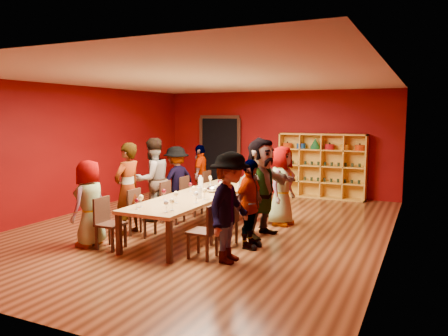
# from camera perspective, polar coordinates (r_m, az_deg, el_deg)

# --- Properties ---
(room_shell) EXTENTS (7.10, 9.10, 3.04)m
(room_shell) POSITION_cam_1_polar(r_m,az_deg,el_deg) (8.82, -2.40, 1.69)
(room_shell) COLOR #532C16
(room_shell) RESTS_ON ground
(tasting_table) EXTENTS (1.10, 4.50, 0.75)m
(tasting_table) POSITION_cam_1_polar(r_m,az_deg,el_deg) (8.93, -2.38, -3.44)
(tasting_table) COLOR tan
(tasting_table) RESTS_ON ground
(doorway) EXTENTS (1.40, 0.17, 2.30)m
(doorway) POSITION_cam_1_polar(r_m,az_deg,el_deg) (13.60, -0.45, 1.94)
(doorway) COLOR black
(doorway) RESTS_ON ground
(shelving_unit) EXTENTS (2.40, 0.40, 1.80)m
(shelving_unit) POSITION_cam_1_polar(r_m,az_deg,el_deg) (12.46, 12.68, 0.67)
(shelving_unit) COLOR gold
(shelving_unit) RESTS_ON ground
(chair_person_left_0) EXTENTS (0.42, 0.42, 0.89)m
(chair_person_left_0) POSITION_cam_1_polar(r_m,az_deg,el_deg) (7.87, -15.04, -6.59)
(chair_person_left_0) COLOR black
(chair_person_left_0) RESTS_ON ground
(person_left_0) EXTENTS (0.45, 0.77, 1.52)m
(person_left_0) POSITION_cam_1_polar(r_m,az_deg,el_deg) (8.06, -17.18, -4.41)
(person_left_0) COLOR #141838
(person_left_0) RESTS_ON ground
(chair_person_left_1) EXTENTS (0.42, 0.42, 0.89)m
(chair_person_left_1) POSITION_cam_1_polar(r_m,az_deg,el_deg) (8.58, -11.04, -5.37)
(chair_person_left_1) COLOR black
(chair_person_left_1) RESTS_ON ground
(person_left_1) EXTENTS (0.51, 0.67, 1.78)m
(person_left_1) POSITION_cam_1_polar(r_m,az_deg,el_deg) (8.66, -12.47, -2.63)
(person_left_1) COLOR #121732
(person_left_1) RESTS_ON ground
(chair_person_left_2) EXTENTS (0.42, 0.42, 0.89)m
(chair_person_left_2) POSITION_cam_1_polar(r_m,az_deg,el_deg) (9.47, -7.08, -4.14)
(chair_person_left_2) COLOR black
(chair_person_left_2) RESTS_ON ground
(person_left_2) EXTENTS (0.79, 1.00, 1.81)m
(person_left_2) POSITION_cam_1_polar(r_m,az_deg,el_deg) (9.64, -9.31, -1.50)
(person_left_2) COLOR white
(person_left_2) RESTS_ON ground
(chair_person_left_3) EXTENTS (0.42, 0.42, 0.89)m
(chair_person_left_3) POSITION_cam_1_polar(r_m,az_deg,el_deg) (10.15, -4.64, -3.36)
(chair_person_left_3) COLOR black
(chair_person_left_3) RESTS_ON ground
(person_left_3) EXTENTS (0.74, 1.11, 1.58)m
(person_left_3) POSITION_cam_1_polar(r_m,az_deg,el_deg) (10.27, -6.24, -1.59)
(person_left_3) COLOR #525357
(person_left_3) RESTS_ON ground
(chair_person_left_4) EXTENTS (0.42, 0.42, 0.89)m
(chair_person_left_4) POSITION_cam_1_polar(r_m,az_deg,el_deg) (11.12, -1.75, -2.44)
(chair_person_left_4) COLOR black
(chair_person_left_4) RESTS_ON ground
(person_left_4) EXTENTS (0.63, 0.99, 1.56)m
(person_left_4) POSITION_cam_1_polar(r_m,az_deg,el_deg) (11.22, -3.09, -0.90)
(person_left_4) COLOR #5B85BC
(person_left_4) RESTS_ON ground
(chair_person_right_0) EXTENTS (0.42, 0.42, 0.89)m
(chair_person_right_0) POSITION_cam_1_polar(r_m,az_deg,el_deg) (7.08, -2.24, -7.86)
(chair_person_right_0) COLOR black
(chair_person_right_0) RESTS_ON ground
(person_right_0) EXTENTS (0.47, 1.13, 1.75)m
(person_right_0) POSITION_cam_1_polar(r_m,az_deg,el_deg) (6.82, 0.81, -5.18)
(person_right_0) COLOR silver
(person_right_0) RESTS_ON ground
(chair_person_right_1) EXTENTS (0.42, 0.42, 0.89)m
(chair_person_right_1) POSITION_cam_1_polar(r_m,az_deg,el_deg) (7.79, 0.54, -6.49)
(chair_person_right_1) COLOR black
(chair_person_right_1) RESTS_ON ground
(person_right_1) EXTENTS (0.47, 0.93, 1.55)m
(person_right_1) POSITION_cam_1_polar(r_m,az_deg,el_deg) (7.57, 3.36, -4.73)
(person_right_1) COLOR beige
(person_right_1) RESTS_ON ground
(chair_person_right_2) EXTENTS (0.42, 0.42, 0.89)m
(chair_person_right_2) POSITION_cam_1_polar(r_m,az_deg,el_deg) (8.50, 2.78, -5.36)
(chair_person_right_2) COLOR black
(chair_person_right_2) RESTS_ON ground
(person_right_2) EXTENTS (0.92, 1.82, 1.89)m
(person_right_2) POSITION_cam_1_polar(r_m,az_deg,el_deg) (8.30, 4.88, -2.52)
(person_right_2) COLOR #151E3B
(person_right_2) RESTS_ON ground
(chair_person_right_3) EXTENTS (0.42, 0.42, 0.89)m
(chair_person_right_3) POSITION_cam_1_polar(r_m,az_deg,el_deg) (9.43, 5.15, -4.16)
(chair_person_right_3) COLOR black
(chair_person_right_3) RESTS_ON ground
(person_right_3) EXTENTS (0.54, 0.86, 1.66)m
(person_right_3) POSITION_cam_1_polar(r_m,az_deg,el_deg) (9.24, 7.54, -2.31)
(person_right_3) COLOR #47484C
(person_right_3) RESTS_ON ground
(wine_glass_0) EXTENTS (0.08, 0.08, 0.19)m
(wine_glass_0) POSITION_cam_1_polar(r_m,az_deg,el_deg) (8.48, -4.01, -2.70)
(wine_glass_0) COLOR white
(wine_glass_0) RESTS_ON tasting_table
(wine_glass_1) EXTENTS (0.08, 0.08, 0.20)m
(wine_glass_1) POSITION_cam_1_polar(r_m,az_deg,el_deg) (7.21, -6.80, -4.39)
(wine_glass_1) COLOR white
(wine_glass_1) RESTS_ON tasting_table
(wine_glass_2) EXTENTS (0.08, 0.08, 0.20)m
(wine_glass_2) POSITION_cam_1_polar(r_m,az_deg,el_deg) (9.87, -1.83, -1.30)
(wine_glass_2) COLOR white
(wine_glass_2) RESTS_ON tasting_table
(wine_glass_3) EXTENTS (0.09, 0.09, 0.21)m
(wine_glass_3) POSITION_cam_1_polar(r_m,az_deg,el_deg) (7.78, -3.65, -3.45)
(wine_glass_3) COLOR white
(wine_glass_3) RESTS_ON tasting_table
(wine_glass_4) EXTENTS (0.09, 0.09, 0.22)m
(wine_glass_4) POSITION_cam_1_polar(r_m,az_deg,el_deg) (7.79, -6.30, -3.44)
(wine_glass_4) COLOR white
(wine_glass_4) RESTS_ON tasting_table
(wine_glass_5) EXTENTS (0.07, 0.07, 0.18)m
(wine_glass_5) POSITION_cam_1_polar(r_m,az_deg,el_deg) (8.62, -1.09, -2.59)
(wine_glass_5) COLOR white
(wine_glass_5) RESTS_ON tasting_table
(wine_glass_6) EXTENTS (0.09, 0.09, 0.22)m
(wine_glass_6) POSITION_cam_1_polar(r_m,az_deg,el_deg) (9.16, -0.56, -1.82)
(wine_glass_6) COLOR white
(wine_glass_6) RESTS_ON tasting_table
(wine_glass_7) EXTENTS (0.09, 0.09, 0.21)m
(wine_glass_7) POSITION_cam_1_polar(r_m,az_deg,el_deg) (7.55, -10.79, -3.86)
(wine_glass_7) COLOR white
(wine_glass_7) RESTS_ON tasting_table
(wine_glass_8) EXTENTS (0.09, 0.09, 0.21)m
(wine_glass_8) POSITION_cam_1_polar(r_m,az_deg,el_deg) (10.04, 0.09, -1.10)
(wine_glass_8) COLOR white
(wine_glass_8) RESTS_ON tasting_table
(wine_glass_9) EXTENTS (0.08, 0.08, 0.19)m
(wine_glass_9) POSITION_cam_1_polar(r_m,az_deg,el_deg) (10.33, 3.64, -0.96)
(wine_glass_9) COLOR white
(wine_glass_9) RESTS_ON tasting_table
(wine_glass_10) EXTENTS (0.08, 0.08, 0.21)m
(wine_glass_10) POSITION_cam_1_polar(r_m,az_deg,el_deg) (8.11, -7.85, -3.11)
(wine_glass_10) COLOR white
(wine_glass_10) RESTS_ON tasting_table
(wine_glass_11) EXTENTS (0.08, 0.08, 0.19)m
(wine_glass_11) POSITION_cam_1_polar(r_m,az_deg,el_deg) (10.64, 0.86, -0.71)
(wine_glass_11) COLOR white
(wine_glass_11) RESTS_ON tasting_table
(wine_glass_12) EXTENTS (0.08, 0.08, 0.20)m
(wine_glass_12) POSITION_cam_1_polar(r_m,az_deg,el_deg) (7.09, -7.57, -4.59)
(wine_glass_12) COLOR white
(wine_glass_12) RESTS_ON tasting_table
(wine_glass_13) EXTENTS (0.07, 0.07, 0.18)m
(wine_glass_13) POSITION_cam_1_polar(r_m,az_deg,el_deg) (10.50, 3.87, -0.89)
(wine_glass_13) COLOR white
(wine_glass_13) RESTS_ON tasting_table
(wine_glass_14) EXTENTS (0.09, 0.09, 0.22)m
(wine_glass_14) POSITION_cam_1_polar(r_m,az_deg,el_deg) (8.82, -0.44, -2.17)
(wine_glass_14) COLOR white
(wine_glass_14) RESTS_ON tasting_table
(wine_glass_15) EXTENTS (0.07, 0.07, 0.18)m
(wine_glass_15) POSITION_cam_1_polar(r_m,az_deg,el_deg) (9.70, 1.92, -1.51)
(wine_glass_15) COLOR white
(wine_glass_15) RESTS_ON tasting_table
(wine_glass_16) EXTENTS (0.09, 0.09, 0.22)m
(wine_glass_16) POSITION_cam_1_polar(r_m,az_deg,el_deg) (8.07, -2.56, -3.02)
(wine_glass_16) COLOR white
(wine_glass_16) RESTS_ON tasting_table
(wine_glass_17) EXTENTS (0.07, 0.07, 0.18)m
(wine_glass_17) POSITION_cam_1_polar(r_m,az_deg,el_deg) (9.78, -1.79, -1.46)
(wine_glass_17) COLOR white
(wine_glass_17) RESTS_ON tasting_table
(wine_glass_18) EXTENTS (0.07, 0.07, 0.19)m
(wine_glass_18) POSITION_cam_1_polar(r_m,az_deg,el_deg) (8.96, -4.41, -2.21)
(wine_glass_18) COLOR white
(wine_glass_18) RESTS_ON tasting_table
(wine_glass_19) EXTENTS (0.09, 0.09, 0.21)m
(wine_glass_19) POSITION_cam_1_polar(r_m,az_deg,el_deg) (10.49, 0.06, -0.74)
(wine_glass_19) COLOR white
(wine_glass_19) RESTS_ON tasting_table
(wine_glass_20) EXTENTS (0.07, 0.07, 0.18)m
(wine_glass_20) POSITION_cam_1_polar(r_m,az_deg,el_deg) (7.41, -11.33, -4.28)
(wine_glass_20) COLOR white
(wine_glass_20) RESTS_ON tasting_table
(spittoon_bowl) EXTENTS (0.26, 0.26, 0.14)m
(spittoon_bowl) POSITION_cam_1_polar(r_m,az_deg,el_deg) (8.88, -1.47, -2.76)
(spittoon_bowl) COLOR silver
(spittoon_bowl) RESTS_ON tasting_table
(carafe_a) EXTENTS (0.13, 0.13, 0.28)m
(carafe_a) POSITION_cam_1_polar(r_m,az_deg,el_deg) (9.31, -3.09, -1.92)
(carafe_a) COLOR white
(carafe_a) RESTS_ON tasting_table
(carafe_b) EXTENTS (0.12, 0.12, 0.24)m
(carafe_b) POSITION_cam_1_polar(r_m,az_deg,el_deg) (8.23, -3.25, -3.19)
(carafe_b) COLOR white
(carafe_b) RESTS_ON tasting_table
(wine_bottle) EXTENTS (0.10, 0.10, 0.32)m
(wine_bottle) POSITION_cam_1_polar(r_m,az_deg,el_deg) (10.42, 3.29, -1.00)
(wine_bottle) COLOR #123216
(wine_bottle) RESTS_ON tasting_table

